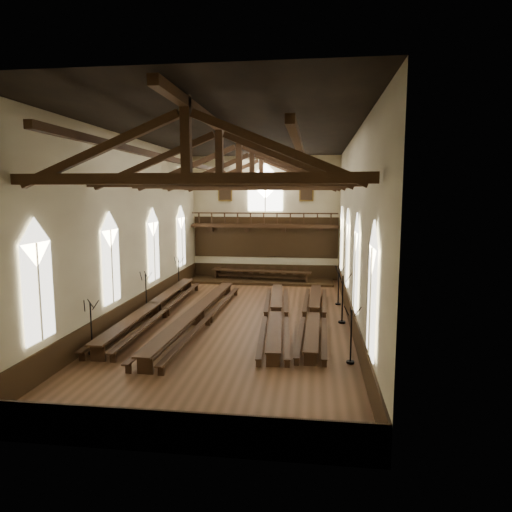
{
  "coord_description": "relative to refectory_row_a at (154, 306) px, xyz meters",
  "views": [
    {
      "loc": [
        3.98,
        -24.04,
        6.9
      ],
      "look_at": [
        0.71,
        1.5,
        3.43
      ],
      "focal_mm": 32.0,
      "sensor_mm": 36.0,
      "label": 1
    }
  ],
  "objects": [
    {
      "name": "ground",
      "position": [
        5.0,
        -0.35,
        -0.59
      ],
      "size": [
        26.0,
        26.0,
        0.0
      ],
      "primitive_type": "plane",
      "color": "brown",
      "rests_on": "ground"
    },
    {
      "name": "candelabrum_right_near",
      "position": [
        10.55,
        -5.99,
        0.13
      ],
      "size": [
        0.72,
        0.7,
        2.39
      ],
      "color": "black",
      "rests_on": "ground"
    },
    {
      "name": "candelabrum_left_far",
      "position": [
        -0.55,
        6.61,
        0.18
      ],
      "size": [
        0.73,
        0.77,
        2.54
      ],
      "color": "black",
      "rests_on": "ground"
    },
    {
      "name": "high_table",
      "position": [
        4.81,
        11.05,
        0.23
      ],
      "size": [
        8.04,
        1.86,
        0.75
      ],
      "color": "#392312",
      "rests_on": "dais"
    },
    {
      "name": "room_walls",
      "position": [
        5.0,
        -0.35,
        5.87
      ],
      "size": [
        26.0,
        26.0,
        26.0
      ],
      "color": "beige",
      "rests_on": "ground"
    },
    {
      "name": "refectory_row_b",
      "position": [
        2.79,
        -1.1,
        -0.01
      ],
      "size": [
        1.85,
        14.93,
        0.8
      ],
      "color": "#392312",
      "rests_on": "ground"
    },
    {
      "name": "portraits",
      "position": [
        5.0,
        12.55,
        6.51
      ],
      "size": [
        7.75,
        0.09,
        1.45
      ],
      "color": "brown",
      "rests_on": "room_walls"
    },
    {
      "name": "minstrels_gallery",
      "position": [
        5.0,
        12.31,
        3.31
      ],
      "size": [
        11.8,
        1.24,
        3.7
      ],
      "color": "#392312",
      "rests_on": "room_walls"
    },
    {
      "name": "candelabrum_right_mid",
      "position": [
        10.55,
        -0.01,
        0.25
      ],
      "size": [
        0.76,
        0.85,
        2.77
      ],
      "color": "black",
      "rests_on": "ground"
    },
    {
      "name": "candelabrum_left_near",
      "position": [
        -0.55,
        -6.28,
        0.14
      ],
      "size": [
        0.67,
        0.74,
        2.43
      ],
      "color": "black",
      "rests_on": "ground"
    },
    {
      "name": "candelabrum_right_far",
      "position": [
        10.55,
        4.19,
        0.17
      ],
      "size": [
        0.69,
        0.77,
        2.51
      ],
      "color": "black",
      "rests_on": "ground"
    },
    {
      "name": "refectory_row_a",
      "position": [
        0.0,
        0.0,
        0.0
      ],
      "size": [
        1.76,
        15.01,
        0.81
      ],
      "color": "#392312",
      "rests_on": "ground"
    },
    {
      "name": "dais",
      "position": [
        4.81,
        11.05,
        -0.5
      ],
      "size": [
        11.4,
        2.79,
        0.19
      ],
      "primitive_type": "cube",
      "color": "#321F0F",
      "rests_on": "ground"
    },
    {
      "name": "roof_trusses",
      "position": [
        5.0,
        -0.35,
        7.62
      ],
      "size": [
        11.7,
        25.7,
        2.8
      ],
      "color": "#392312",
      "rests_on": "room_walls"
    },
    {
      "name": "candelabrum_left_mid",
      "position": [
        -0.55,
        0.25,
        0.18
      ],
      "size": [
        0.76,
        0.76,
        2.56
      ],
      "color": "black",
      "rests_on": "ground"
    },
    {
      "name": "end_window",
      "position": [
        5.0,
        12.55,
        6.63
      ],
      "size": [
        2.8,
        0.12,
        3.8
      ],
      "color": "white",
      "rests_on": "room_walls"
    },
    {
      "name": "refectory_row_c",
      "position": [
        6.95,
        -0.18,
        -0.09
      ],
      "size": [
        1.84,
        13.97,
        0.7
      ],
      "color": "#392312",
      "rests_on": "ground"
    },
    {
      "name": "high_chairs",
      "position": [
        4.81,
        11.83,
        0.1
      ],
      "size": [
        7.62,
        0.43,
        0.93
      ],
      "color": "#392312",
      "rests_on": "dais"
    },
    {
      "name": "side_windows",
      "position": [
        5.0,
        -0.35,
        3.15
      ],
      "size": [
        11.85,
        19.8,
        4.5
      ],
      "color": "white",
      "rests_on": "room_walls"
    },
    {
      "name": "wainscot_band",
      "position": [
        5.0,
        -0.35,
        0.01
      ],
      "size": [
        12.0,
        26.0,
        1.2
      ],
      "color": "#321F0F",
      "rests_on": "ground"
    },
    {
      "name": "refectory_row_d",
      "position": [
        9.04,
        0.04,
        -0.1
      ],
      "size": [
        1.5,
        13.74,
        0.68
      ],
      "color": "#392312",
      "rests_on": "ground"
    }
  ]
}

